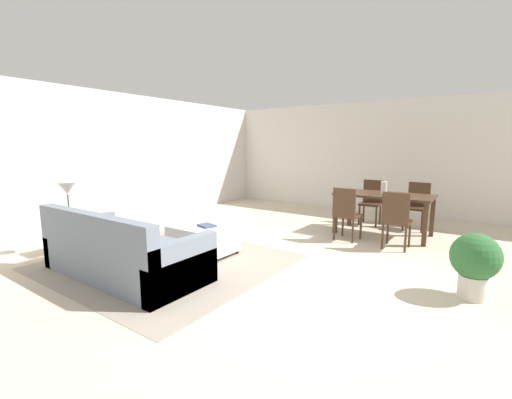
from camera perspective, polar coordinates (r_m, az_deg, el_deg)
The scene contains 16 objects.
ground_plane at distance 4.40m, azimuth 6.43°, elevation -12.77°, with size 10.80×10.80×0.00m, color beige.
wall_back at distance 8.82m, azimuth 22.53°, elevation 6.49°, with size 9.00×0.12×2.70m, color silver.
wall_left at distance 7.64m, azimuth -22.56°, elevation 6.22°, with size 0.12×11.00×2.70m, color silver.
area_rug at distance 5.04m, azimuth -14.43°, elevation -10.07°, with size 3.00×2.80×0.01m, color gray.
couch at distance 4.65m, azimuth -21.56°, elevation -8.44°, with size 2.22×0.99×0.86m.
ottoman_table at distance 5.31m, azimuth -8.90°, elevation -6.39°, with size 1.05×0.60×0.40m.
side_table at distance 5.84m, azimuth -28.67°, elevation -3.75°, with size 0.40×0.40×0.57m.
table_lamp at distance 5.76m, azimuth -29.07°, elevation 1.41°, with size 0.26×0.26×0.53m.
dining_table at distance 6.64m, azimuth 20.64°, elevation 0.08°, with size 1.65×0.88×0.76m.
dining_chair_near_left at distance 6.04m, azimuth 14.88°, elevation -1.88°, with size 0.43×0.43×0.92m.
dining_chair_near_right at distance 5.77m, azimuth 22.44°, elevation -2.76°, with size 0.41×0.41×0.92m.
dining_chair_far_left at distance 7.52m, azimuth 18.79°, elevation 0.03°, with size 0.42×0.42×0.92m.
dining_chair_far_right at distance 7.36m, azimuth 25.41°, elevation -0.55°, with size 0.43×0.43×0.92m.
vase_centerpiece at distance 6.61m, azimuth 20.64°, elevation 1.87°, with size 0.11×0.11×0.23m, color silver.
book_on_ottoman at distance 5.30m, azimuth -8.25°, elevation -4.34°, with size 0.26×0.20×0.03m, color #3F4C72.
potted_plant at distance 4.33m, azimuth 32.82°, elevation -8.64°, with size 0.49×0.49×0.72m.
Camera 1 is at (1.94, -3.60, 1.62)m, focal length 23.87 mm.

